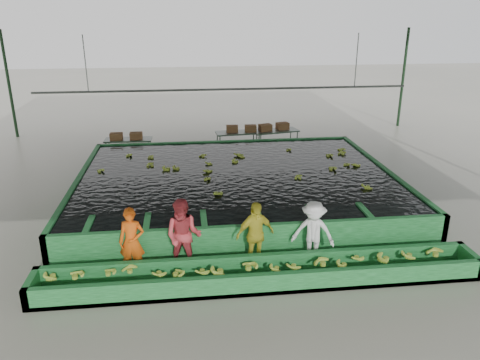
{
  "coord_description": "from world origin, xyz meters",
  "views": [
    {
      "loc": [
        -1.57,
        -12.56,
        5.77
      ],
      "look_at": [
        0.0,
        0.5,
        1.0
      ],
      "focal_mm": 35.0,
      "sensor_mm": 36.0,
      "label": 1
    }
  ],
  "objects": [
    {
      "name": "ground",
      "position": [
        0.0,
        0.0,
        0.0
      ],
      "size": [
        80.0,
        80.0,
        0.0
      ],
      "primitive_type": "plane",
      "color": "gray",
      "rests_on": "ground"
    },
    {
      "name": "shed_roof",
      "position": [
        0.0,
        0.0,
        5.0
      ],
      "size": [
        20.0,
        22.0,
        0.04
      ],
      "primitive_type": "cube",
      "color": "gray",
      "rests_on": "shed_posts"
    },
    {
      "name": "shed_posts",
      "position": [
        0.0,
        0.0,
        2.5
      ],
      "size": [
        20.0,
        22.0,
        5.0
      ],
      "primitive_type": null,
      "color": "black",
      "rests_on": "ground"
    },
    {
      "name": "flotation_tank",
      "position": [
        0.0,
        1.5,
        0.45
      ],
      "size": [
        10.0,
        8.0,
        0.9
      ],
      "primitive_type": null,
      "color": "#217233",
      "rests_on": "ground"
    },
    {
      "name": "tank_water",
      "position": [
        0.0,
        1.5,
        0.85
      ],
      "size": [
        9.7,
        7.7,
        0.0
      ],
      "primitive_type": "cube",
      "color": "black",
      "rests_on": "flotation_tank"
    },
    {
      "name": "sorting_trough",
      "position": [
        0.0,
        -3.6,
        0.25
      ],
      "size": [
        10.0,
        1.0,
        0.5
      ],
      "primitive_type": null,
      "color": "#217233",
      "rests_on": "ground"
    },
    {
      "name": "cableway_rail",
      "position": [
        0.0,
        5.0,
        3.0
      ],
      "size": [
        0.08,
        0.08,
        14.0
      ],
      "primitive_type": "cylinder",
      "color": "#59605B",
      "rests_on": "shed_roof"
    },
    {
      "name": "rail_hanger_left",
      "position": [
        -5.0,
        5.0,
        4.0
      ],
      "size": [
        0.04,
        0.04,
        2.0
      ],
      "primitive_type": "cylinder",
      "color": "#59605B",
      "rests_on": "shed_roof"
    },
    {
      "name": "rail_hanger_right",
      "position": [
        5.0,
        5.0,
        4.0
      ],
      "size": [
        0.04,
        0.04,
        2.0
      ],
      "primitive_type": "cylinder",
      "color": "#59605B",
      "rests_on": "shed_roof"
    },
    {
      "name": "worker_a",
      "position": [
        -2.88,
        -2.8,
        0.81
      ],
      "size": [
        0.64,
        0.47,
        1.63
      ],
      "primitive_type": "imported",
      "rotation": [
        0.0,
        0.0,
        -0.14
      ],
      "color": "#E65510",
      "rests_on": "ground"
    },
    {
      "name": "worker_b",
      "position": [
        -1.71,
        -2.8,
        0.89
      ],
      "size": [
        1.01,
        0.87,
        1.78
      ],
      "primitive_type": "imported",
      "rotation": [
        0.0,
        0.0,
        -0.25
      ],
      "color": "#CC3C44",
      "rests_on": "ground"
    },
    {
      "name": "worker_c",
      "position": [
        -0.04,
        -2.8,
        0.82
      ],
      "size": [
        1.04,
        0.67,
        1.64
      ],
      "primitive_type": "imported",
      "rotation": [
        0.0,
        0.0,
        0.31
      ],
      "color": "gold",
      "rests_on": "ground"
    },
    {
      "name": "worker_d",
      "position": [
        1.36,
        -2.8,
        0.79
      ],
      "size": [
        1.18,
        0.94,
        1.59
      ],
      "primitive_type": "imported",
      "rotation": [
        0.0,
        0.0,
        -0.4
      ],
      "color": "white",
      "rests_on": "ground"
    },
    {
      "name": "packing_table_left",
      "position": [
        -3.89,
        6.32,
        0.43
      ],
      "size": [
        1.9,
        0.8,
        0.86
      ],
      "primitive_type": null,
      "rotation": [
        0.0,
        0.0,
        -0.03
      ],
      "color": "#59605B",
      "rests_on": "ground"
    },
    {
      "name": "packing_table_mid",
      "position": [
        0.71,
        6.81,
        0.45
      ],
      "size": [
        2.03,
        0.98,
        0.89
      ],
      "primitive_type": null,
      "rotation": [
        0.0,
        0.0,
        0.1
      ],
      "color": "#59605B",
      "rests_on": "ground"
    },
    {
      "name": "packing_table_right",
      "position": [
        2.32,
        6.89,
        0.45
      ],
      "size": [
        2.09,
        1.18,
        0.9
      ],
      "primitive_type": null,
      "rotation": [
        0.0,
        0.0,
        0.21
      ],
      "color": "#59605B",
      "rests_on": "ground"
    },
    {
      "name": "box_stack_left",
      "position": [
        -3.95,
        6.25,
        0.86
      ],
      "size": [
        1.28,
        0.36,
        0.28
      ],
      "primitive_type": null,
      "rotation": [
        0.0,
        0.0,
        0.0
      ],
      "color": "brown",
      "rests_on": "packing_table_left"
    },
    {
      "name": "box_stack_mid",
      "position": [
        0.82,
        6.82,
        0.9
      ],
      "size": [
        1.3,
        0.43,
        0.28
      ],
      "primitive_type": null,
      "rotation": [
        0.0,
        0.0,
        -0.06
      ],
      "color": "brown",
      "rests_on": "packing_table_mid"
    },
    {
      "name": "box_stack_right",
      "position": [
        2.25,
        6.93,
        0.9
      ],
      "size": [
        1.39,
        0.71,
        0.29
      ],
      "primitive_type": null,
      "rotation": [
        0.0,
        0.0,
        0.26
      ],
      "color": "brown",
      "rests_on": "packing_table_right"
    },
    {
      "name": "floating_bananas",
      "position": [
        0.0,
        2.3,
        0.85
      ],
      "size": [
        8.42,
        5.74,
        0.11
      ],
      "primitive_type": null,
      "color": "#9DB935",
      "rests_on": "tank_water"
    },
    {
      "name": "trough_bananas",
      "position": [
        0.0,
        -3.6,
        0.4
      ],
      "size": [
        9.32,
        0.62,
        0.12
      ],
      "primitive_type": null,
      "color": "#9DB935",
      "rests_on": "sorting_trough"
    }
  ]
}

